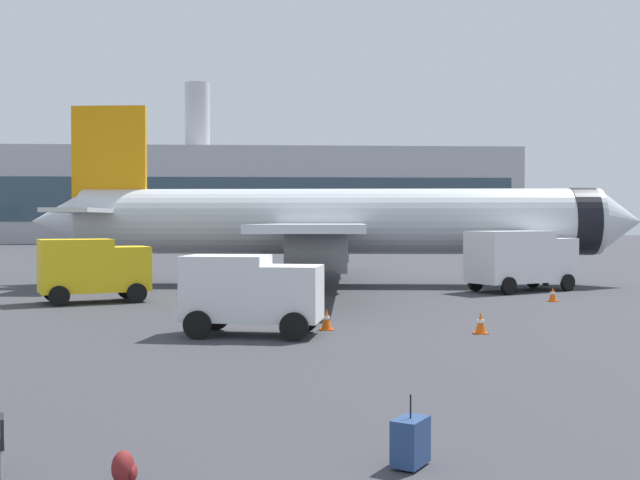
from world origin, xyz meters
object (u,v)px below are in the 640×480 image
object	(u,v)px
fuel_truck	(521,258)
safety_cone_mid	(481,323)
safety_cone_near	(553,294)
safety_cone_far	(327,319)
airplane_at_gate	(334,222)
traveller_backpack	(124,468)
cargo_van	(251,291)
rolling_suitcase	(410,441)
service_truck	(93,267)

from	to	relation	value
fuel_truck	safety_cone_mid	size ratio (longest dim) A/B	9.03
fuel_truck	safety_cone_near	world-z (taller)	fuel_truck
safety_cone_mid	safety_cone_far	world-z (taller)	safety_cone_far
airplane_at_gate	traveller_backpack	bearing A→B (deg)	-99.02
cargo_van	traveller_backpack	size ratio (longest dim) A/B	9.81
rolling_suitcase	safety_cone_mid	bearing A→B (deg)	71.20
fuel_truck	safety_cone_mid	bearing A→B (deg)	-111.88
service_truck	airplane_at_gate	bearing A→B (deg)	38.65
safety_cone_near	rolling_suitcase	distance (m)	26.22
cargo_van	safety_cone_mid	bearing A→B (deg)	-0.00
safety_cone_near	safety_cone_mid	world-z (taller)	safety_cone_mid
service_truck	cargo_van	world-z (taller)	service_truck
safety_cone_far	service_truck	bearing A→B (deg)	136.14
traveller_backpack	safety_cone_far	bearing A→B (deg)	76.09
fuel_truck	safety_cone_far	xyz separation A→B (m)	(-11.22, -14.28, -1.41)
safety_cone_near	safety_cone_mid	size ratio (longest dim) A/B	0.94
rolling_suitcase	cargo_van	bearing A→B (deg)	101.64
safety_cone_far	traveller_backpack	bearing A→B (deg)	-103.91
fuel_truck	rolling_suitcase	distance (m)	31.26
fuel_truck	traveller_backpack	distance (m)	33.44
service_truck	safety_cone_far	size ratio (longest dim) A/B	7.21
airplane_at_gate	safety_cone_mid	world-z (taller)	airplane_at_gate
safety_cone_far	rolling_suitcase	distance (m)	14.98
safety_cone_far	cargo_van	bearing A→B (deg)	-155.75
airplane_at_gate	service_truck	size ratio (longest dim) A/B	6.78
safety_cone_near	service_truck	bearing A→B (deg)	177.98
fuel_truck	traveller_backpack	world-z (taller)	fuel_truck
airplane_at_gate	safety_cone_mid	xyz separation A→B (m)	(3.37, -20.21, -3.31)
safety_cone_near	safety_cone_far	size ratio (longest dim) A/B	0.91
cargo_van	safety_cone_mid	distance (m)	7.64
safety_cone_far	rolling_suitcase	size ratio (longest dim) A/B	0.67
airplane_at_gate	safety_cone_far	xyz separation A→B (m)	(-1.65, -19.07, -3.30)
safety_cone_near	rolling_suitcase	size ratio (longest dim) A/B	0.61
service_truck	safety_cone_mid	xyz separation A→B (m)	(15.11, -10.83, -1.26)
fuel_truck	rolling_suitcase	bearing A→B (deg)	-110.44
safety_cone_near	safety_cone_far	world-z (taller)	safety_cone_far
fuel_truck	safety_cone_near	xyz separation A→B (m)	(-0.16, -5.34, -1.44)
service_truck	safety_cone_near	distance (m)	21.19
fuel_truck	traveller_backpack	xyz separation A→B (m)	(-15.07, -29.82, -1.54)
airplane_at_gate	fuel_truck	bearing A→B (deg)	-26.57
fuel_truck	safety_cone_far	world-z (taller)	fuel_truck
fuel_truck	cargo_van	xyz separation A→B (m)	(-13.75, -15.43, -0.32)
safety_cone_near	traveller_backpack	world-z (taller)	safety_cone_near
airplane_at_gate	service_truck	world-z (taller)	airplane_at_gate
safety_cone_mid	safety_cone_far	bearing A→B (deg)	167.19
traveller_backpack	fuel_truck	bearing A→B (deg)	63.19
rolling_suitcase	traveller_backpack	bearing A→B (deg)	-172.39
service_truck	traveller_backpack	distance (m)	26.02
safety_cone_mid	cargo_van	bearing A→B (deg)	180.00
safety_cone_near	safety_cone_mid	xyz separation A→B (m)	(-6.04, -10.09, 0.02)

